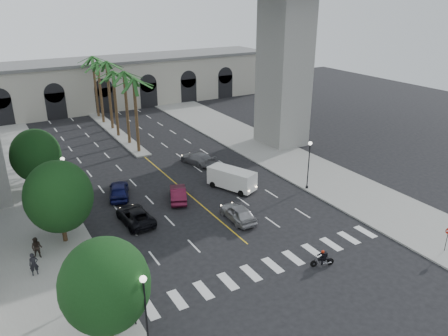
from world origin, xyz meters
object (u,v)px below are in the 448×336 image
do_not_enter_sign (448,235)px  motorcycle_rider (323,259)px  lamp_post_left_far (65,178)px  traffic_signal_far (113,261)px  lamp_post_right (309,161)px  cargo_van (232,178)px  pedestrian_a (34,264)px  pedestrian_b (37,248)px  traffic_signal_near (133,293)px  lamp_post_left_near (145,308)px  car_e (119,190)px  car_a (238,213)px  car_b (178,194)px  car_d (197,158)px  car_c (135,216)px

do_not_enter_sign → motorcycle_rider: bearing=-179.3°
lamp_post_left_far → traffic_signal_far: (0.10, -14.50, -0.71)m
lamp_post_right → cargo_van: (-6.83, 4.06, -1.99)m
lamp_post_left_far → pedestrian_a: lamp_post_left_far is taller
cargo_van → pedestrian_b: (-19.94, -3.64, -0.20)m
traffic_signal_near → do_not_enter_sign: (24.30, -4.49, -0.87)m
lamp_post_right → do_not_enter_sign: (1.60, -14.99, -1.58)m
lamp_post_left_near → lamp_post_left_far: size_ratio=1.00×
motorcycle_rider → car_e: car_e is taller
car_e → pedestrian_b: (-8.98, -7.74, 0.24)m
pedestrian_b → cargo_van: bearing=36.9°
pedestrian_b → lamp_post_right: bearing=25.7°
motorcycle_rider → lamp_post_left_near: bearing=-155.8°
lamp_post_left_near → pedestrian_b: lamp_post_left_near is taller
car_a → traffic_signal_near: bearing=35.4°
motorcycle_rider → car_b: size_ratio=0.41×
traffic_signal_far → car_d: size_ratio=0.74×
lamp_post_left_far → car_a: lamp_post_left_far is taller
car_d → pedestrian_a: bearing=20.0°
traffic_signal_far → do_not_enter_sign: bearing=-19.3°
lamp_post_right → car_e: 19.72m
pedestrian_b → lamp_post_left_near: bearing=-46.9°
lamp_post_left_near → traffic_signal_near: bearing=87.7°
car_a → cargo_van: size_ratio=0.81×
car_a → car_c: bearing=-25.5°
car_c → car_e: size_ratio=1.09×
car_c → cargo_van: bearing=-172.9°
car_a → lamp_post_left_far: bearing=-36.0°
motorcycle_rider → traffic_signal_far: bearing=179.4°
traffic_signal_near → car_d: size_ratio=0.74×
traffic_signal_far → lamp_post_right: bearing=16.0°
lamp_post_left_far → car_a: bearing=-38.0°
lamp_post_left_far → traffic_signal_far: lamp_post_left_far is taller
car_d → pedestrian_a: pedestrian_a is taller
cargo_van → car_e: bearing=136.1°
car_c → pedestrian_b: size_ratio=2.87×
traffic_signal_far → car_e: traffic_signal_far is taller
pedestrian_a → do_not_enter_sign: size_ratio=0.78×
pedestrian_a → pedestrian_b: 2.29m
do_not_enter_sign → car_d: bearing=127.4°
lamp_post_left_near → motorcycle_rider: 14.98m
pedestrian_b → car_b: bearing=42.9°
lamp_post_left_far → car_d: lamp_post_left_far is taller
pedestrian_b → car_e: bearing=67.3°
traffic_signal_near → car_c: traffic_signal_near is taller
traffic_signal_far → pedestrian_a: bearing=134.5°
car_a → car_c: 9.35m
traffic_signal_far → lamp_post_left_far: bearing=90.4°
lamp_post_left_far → cargo_van: 16.57m
car_e → lamp_post_right: bearing=173.5°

